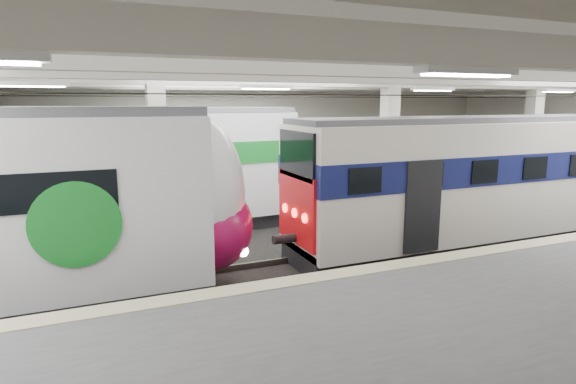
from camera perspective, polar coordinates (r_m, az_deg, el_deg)
name	(u,v)px	position (r m, az deg, el deg)	size (l,w,h in m)	color
station_hall	(325,159)	(10.89, 4.37, 3.88)	(36.00, 24.00, 5.75)	black
older_rer	(473,179)	(16.03, 21.11, 1.40)	(12.20, 2.69, 4.08)	silver
far_train	(97,173)	(17.00, -21.73, 2.16)	(13.56, 3.30, 4.32)	white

